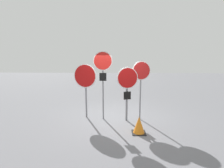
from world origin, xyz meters
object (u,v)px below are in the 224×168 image
Objects in this scene: stop_sign_0 at (85,79)px; stop_sign_2 at (127,84)px; stop_sign_3 at (141,75)px; traffic_cone_0 at (139,125)px; stop_sign_1 at (103,69)px.

stop_sign_0 is 1.68m from stop_sign_2.
stop_sign_3 reaches higher than stop_sign_0.
stop_sign_3 is at bearing 80.95° from traffic_cone_0.
stop_sign_2 is at bearing -176.64° from stop_sign_3.
stop_sign_1 is at bearing -1.74° from stop_sign_0.
stop_sign_0 is 1.05× the size of stop_sign_2.
traffic_cone_0 is (1.26, -1.22, -1.73)m from stop_sign_1.
traffic_cone_0 is (1.98, -1.43, -1.29)m from stop_sign_0.
stop_sign_3 is (0.53, 0.18, 0.30)m from stop_sign_2.
stop_sign_1 reaches higher than stop_sign_0.
stop_sign_3 is at bearing 9.74° from stop_sign_0.
stop_sign_3 is (2.18, -0.17, 0.18)m from stop_sign_0.
stop_sign_0 is 0.94× the size of stop_sign_3.
stop_sign_0 reaches higher than stop_sign_2.
stop_sign_0 is 3.89× the size of traffic_cone_0.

